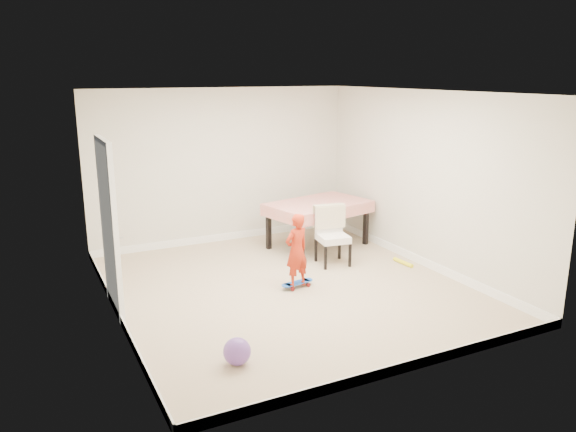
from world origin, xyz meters
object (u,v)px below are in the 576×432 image
dining_table (318,224)px  balloon (237,351)px  skateboard (297,285)px  dining_chair (333,236)px  child (297,253)px

dining_table → balloon: bearing=-143.5°
skateboard → dining_chair: bearing=24.4°
dining_table → skateboard: 1.92m
dining_chair → skateboard: bearing=-138.2°
child → balloon: size_ratio=3.60×
skateboard → balloon: balloon is taller
skateboard → balloon: (-1.49, -1.58, 0.10)m
balloon → dining_table: bearing=49.3°
skateboard → child: bearing=-140.2°
dining_chair → skateboard: dining_chair is taller
child → balloon: 2.15m
dining_chair → child: (-0.95, -0.65, 0.06)m
dining_table → dining_chair: bearing=-117.7°
dining_chair → balloon: 3.27m
dining_table → child: size_ratio=1.61×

